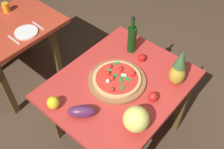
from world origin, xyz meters
TOP-DOWN VIEW (x-y plane):
  - ground_plane at (0.00, 0.00)m, footprint 10.00×10.00m
  - display_table at (0.00, 0.00)m, footprint 1.12×0.91m
  - background_table at (-0.20, 1.28)m, footprint 1.07×0.72m
  - pizza_board at (-0.01, 0.03)m, footprint 0.46×0.46m
  - pizza at (-0.00, 0.03)m, footprint 0.38×0.38m
  - wine_bottle at (0.36, 0.17)m, footprint 0.08×0.08m
  - pineapple_left at (0.29, -0.32)m, footprint 0.12×0.12m
  - melon at (-0.23, -0.33)m, footprint 0.18×0.18m
  - bell_pepper at (-0.48, 0.22)m, footprint 0.09×0.09m
  - eggplant at (-0.40, 0.01)m, footprint 0.20×0.21m
  - tomato_by_bottle at (0.03, -0.29)m, footprint 0.07×0.07m
  - tomato_beside_pepper at (0.32, 0.02)m, footprint 0.06×0.06m
  - drinking_glass_juice at (-0.01, 1.50)m, footprint 0.07×0.07m
  - dinner_plate at (-0.10, 1.07)m, footprint 0.22×0.22m
  - fork_utensil at (-0.24, 1.07)m, footprint 0.02×0.18m
  - knife_utensil at (0.04, 1.07)m, footprint 0.03×0.18m

SIDE VIEW (x-z plane):
  - ground_plane at x=0.00m, z-range 0.00..0.00m
  - background_table at x=-0.20m, z-range 0.26..0.99m
  - display_table at x=0.00m, z-range 0.28..1.01m
  - fork_utensil at x=-0.24m, z-range 0.73..0.74m
  - knife_utensil at x=0.04m, z-range 0.73..0.74m
  - dinner_plate at x=-0.10m, z-range 0.73..0.75m
  - pizza_board at x=-0.01m, z-range 0.73..0.76m
  - tomato_beside_pepper at x=0.32m, z-range 0.73..0.80m
  - tomato_by_bottle at x=0.03m, z-range 0.73..0.81m
  - pizza at x=0.00m, z-range 0.75..0.80m
  - eggplant at x=-0.40m, z-range 0.73..0.82m
  - bell_pepper at x=-0.48m, z-range 0.73..0.83m
  - drinking_glass_juice at x=-0.01m, z-range 0.73..0.83m
  - melon at x=-0.23m, z-range 0.73..0.92m
  - wine_bottle at x=0.36m, z-range 0.69..1.04m
  - pineapple_left at x=0.29m, z-range 0.72..1.05m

